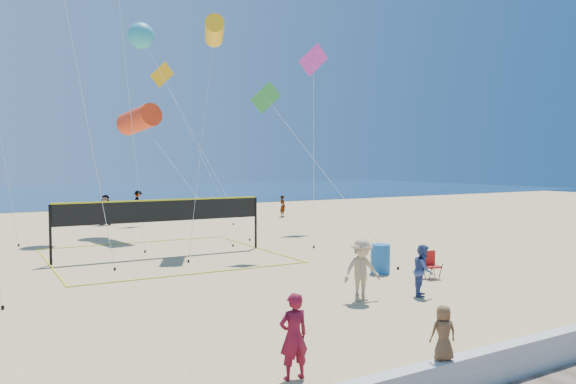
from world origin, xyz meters
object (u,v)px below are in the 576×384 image
camp_chair (431,263)px  volleyball_net (162,217)px  trash_barrel (380,259)px  woman (294,336)px

camp_chair → volleyball_net: size_ratio=0.11×
trash_barrel → volleyball_net: (-5.18, 7.22, 1.06)m
camp_chair → woman: bearing=-139.8°
camp_chair → volleyball_net: volleyball_net is taller
volleyball_net → trash_barrel: bearing=-52.9°
volleyball_net → woman: bearing=-97.8°
woman → camp_chair: size_ratio=1.54×
woman → camp_chair: 9.61m
camp_chair → trash_barrel: size_ratio=1.00×
trash_barrel → woman: bearing=-139.0°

